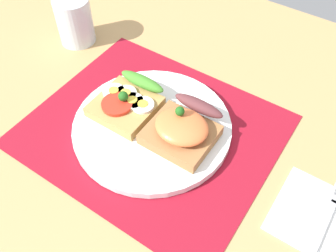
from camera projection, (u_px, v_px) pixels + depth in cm
name	position (u px, v px, depth cm)	size (l,w,h in cm)	color
ground_plane	(153.00, 136.00, 60.34)	(120.00, 90.00, 3.20)	tan
placemat	(152.00, 130.00, 58.99)	(37.69, 32.00, 0.30)	maroon
plate	(152.00, 126.00, 58.41)	(24.88, 24.88, 1.23)	white
sandwich_egg_tomato	(127.00, 102.00, 59.04)	(9.41, 10.69, 3.94)	#B18A4B
sandwich_salmon	(183.00, 128.00, 54.87)	(9.85, 10.23, 5.53)	#9C6A3D
napkin	(326.00, 222.00, 48.71)	(13.66, 11.35, 0.60)	white
fork	(326.00, 220.00, 48.43)	(1.62, 14.94, 0.32)	#B7B7BC
drinking_glass	(75.00, 21.00, 70.55)	(6.79, 6.79, 8.93)	silver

